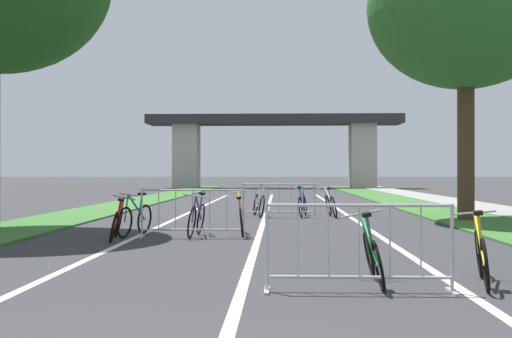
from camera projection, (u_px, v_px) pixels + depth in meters
The scene contains 20 objects.
grass_verge_left at pixel (133, 203), 27.52m from camera, with size 2.33×59.43×0.05m, color #386B2D.
grass_verge_right at pixel (407, 203), 27.06m from camera, with size 2.33×59.43×0.05m, color #386B2D.
sidewalk_path_right at pixel (459, 203), 26.98m from camera, with size 2.17×59.43×0.08m, color gray.
lane_stripe_center at pixel (265, 215), 20.17m from camera, with size 0.14×34.38×0.01m, color silver.
lane_stripe_right_lane at pixel (348, 215), 20.07m from camera, with size 0.14×34.38×0.01m, color silver.
lane_stripe_left_lane at pixel (184, 215), 20.27m from camera, with size 0.14×34.38×0.01m, color silver.
overpass_bridge at pixel (274, 138), 52.09m from camera, with size 21.09×3.52×6.08m.
tree_right_pine_near at pixel (466, 7), 17.76m from camera, with size 5.57×5.57×8.52m.
crowd_barrier_nearest at pixel (359, 249), 7.37m from camera, with size 2.24×0.45×1.05m.
crowd_barrier_second at pixel (193, 214), 13.33m from camera, with size 2.25×0.49×1.05m.
crowd_barrier_third at pixel (279, 201), 19.12m from camera, with size 2.25×0.46×1.05m.
bicycle_red_0 at pixel (117, 223), 12.92m from camera, with size 0.50×1.61×0.93m.
bicycle_white_1 at pixel (259, 204), 19.69m from camera, with size 0.66×1.73×1.01m.
bicycle_teal_2 at pixel (135, 219), 13.74m from camera, with size 0.51×1.61×0.97m.
bicycle_orange_3 at pixel (241, 219), 13.88m from camera, with size 0.47×1.72×0.99m.
bicycle_green_4 at pixel (373, 256), 7.89m from camera, with size 0.53×1.62×0.93m.
bicycle_blue_5 at pixel (302, 205), 19.67m from camera, with size 0.52×1.68×0.96m.
bicycle_silver_6 at pixel (331, 205), 19.43m from camera, with size 0.60×1.69×0.98m.
bicycle_purple_7 at pixel (197, 219), 13.71m from camera, with size 0.55×1.65×0.96m.
bicycle_yellow_8 at pixel (481, 255), 7.89m from camera, with size 0.59×1.72×0.95m.
Camera 1 is at (0.45, -2.98, 1.44)m, focal length 43.78 mm.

